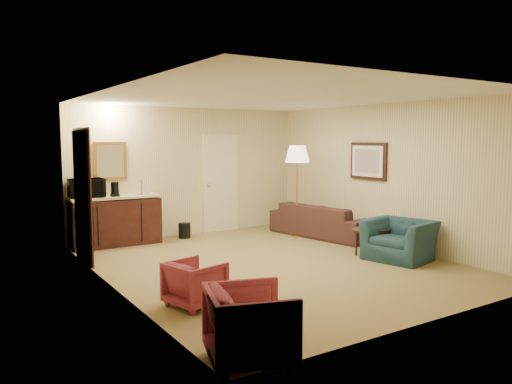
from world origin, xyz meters
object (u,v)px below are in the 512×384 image
wetbar_cabinet (116,221)px  coffee_maker (115,189)px  teal_armchair (400,233)px  sofa (323,215)px  rose_chair_near (195,281)px  microwave (86,186)px  coffee_table (371,241)px  waste_bin (184,230)px  rose_chair_far (250,321)px  floor_lamp (297,191)px

wetbar_cabinet → coffee_maker: bearing=-105.1°
teal_armchair → sofa: bearing=160.7°
rose_chair_near → microwave: bearing=-11.0°
coffee_table → waste_bin: bearing=124.8°
rose_chair_near → rose_chair_far: bearing=156.6°
wetbar_cabinet → coffee_table: (3.45, -3.09, -0.24)m
wetbar_cabinet → teal_armchair: size_ratio=1.63×
coffee_table → floor_lamp: size_ratio=0.42×
rose_chair_far → waste_bin: bearing=-1.2°
teal_armchair → coffee_table: (-0.10, 0.53, -0.22)m
rose_chair_near → microwave: size_ratio=0.98×
coffee_maker → rose_chair_far: bearing=-95.4°
sofa → teal_armchair: 2.21m
rose_chair_far → coffee_table: size_ratio=0.96×
wetbar_cabinet → waste_bin: bearing=-3.0°
floor_lamp → coffee_table: bearing=-87.1°
wetbar_cabinet → teal_armchair: (3.55, -3.62, -0.02)m
rose_chair_far → sofa: bearing=-28.8°
waste_bin → coffee_maker: bearing=-179.3°
floor_lamp → microwave: (-3.85, 1.17, 0.20)m
floor_lamp → microwave: floor_lamp is taller
rose_chair_near → coffee_table: rose_chair_near is taller
rose_chair_far → floor_lamp: size_ratio=0.40×
coffee_maker → floor_lamp: bearing=-17.5°
waste_bin → wetbar_cabinet: bearing=177.0°
floor_lamp → microwave: 4.03m
rose_chair_near → coffee_table: bearing=-92.5°
wetbar_cabinet → sofa: bearing=-20.5°
sofa → rose_chair_far: sofa is taller
teal_armchair → floor_lamp: floor_lamp is taller
wetbar_cabinet → microwave: size_ratio=2.71×
coffee_table → wetbar_cabinet: bearing=138.1°
sofa → floor_lamp: (-0.45, 0.30, 0.49)m
wetbar_cabinet → coffee_maker: size_ratio=6.14×
wetbar_cabinet → floor_lamp: (3.35, -1.12, 0.46)m
wetbar_cabinet → sofa: 4.06m
wetbar_cabinet → teal_armchair: bearing=-45.6°
floor_lamp → microwave: bearing=163.1°
waste_bin → coffee_table: bearing=-55.2°
coffee_table → rose_chair_far: bearing=-148.4°
rose_chair_far → coffee_table: 4.64m
sofa → rose_chair_far: bearing=123.7°
wetbar_cabinet → coffee_table: 4.64m
floor_lamp → waste_bin: bearing=152.2°
coffee_table → teal_armchair: bearing=-79.2°
wetbar_cabinet → waste_bin: 1.39m
teal_armchair → rose_chair_far: bearing=-77.7°
coffee_table → microwave: size_ratio=1.29×
teal_armchair → floor_lamp: bearing=171.7°
rose_chair_near → teal_armchair: bearing=-100.6°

